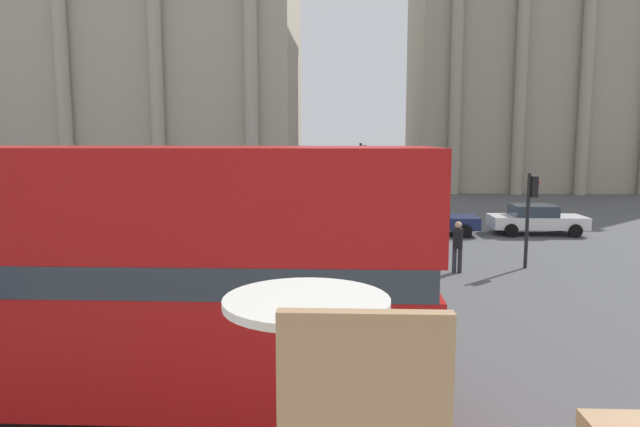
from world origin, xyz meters
The scene contains 12 objects.
double_decker_bus centered at (-2.58, 6.08, 2.35)m, with size 10.03×2.65×4.25m.
cafe_dining_table centered at (0.96, -0.35, 3.62)m, with size 0.60×0.60×0.73m.
plaza_building_left centered at (-14.75, 42.84, 9.33)m, with size 24.63×13.54×18.66m.
plaza_building_right centered at (19.42, 49.04, 12.04)m, with size 25.06×13.32×24.10m.
traffic_light_near centered at (-4.66, 10.16, 2.28)m, with size 0.42×0.24×3.46m.
traffic_light_mid centered at (7.33, 16.87, 2.12)m, with size 0.42×0.24×3.22m.
traffic_light_far centered at (1.94, 24.66, 2.69)m, with size 0.42×0.24×4.14m.
car_white centered at (9.87, 23.85, 0.70)m, with size 4.20×1.93×1.35m.
car_navy centered at (4.99, 23.54, 0.70)m, with size 4.20×1.93×1.35m.
pedestrian_grey centered at (-5.09, 15.04, 1.00)m, with size 0.32×0.32×1.73m.
pedestrian_red centered at (-1.82, 27.74, 0.90)m, with size 0.32×0.32×1.58m.
pedestrian_black centered at (4.80, 16.08, 0.97)m, with size 0.32×0.32×1.69m.
Camera 1 is at (1.09, -2.32, 4.39)m, focal length 32.00 mm.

